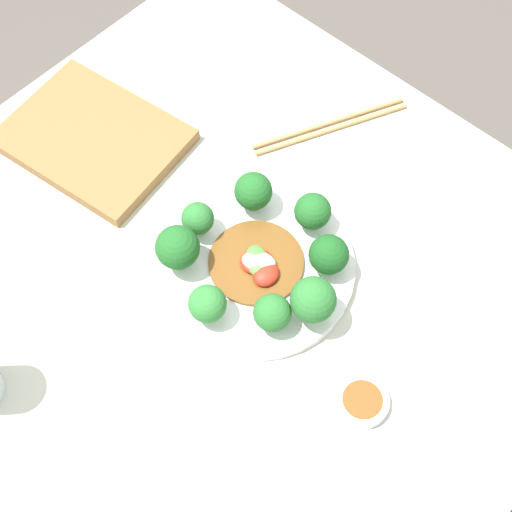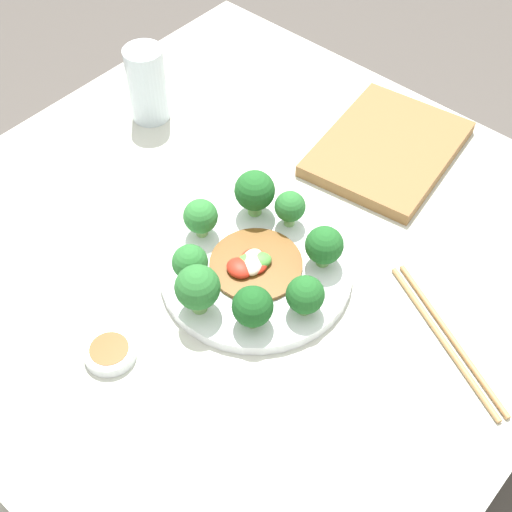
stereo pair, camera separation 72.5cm
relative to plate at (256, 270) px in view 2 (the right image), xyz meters
The scene contains 16 objects.
ground_plane 0.74m from the plate, 59.15° to the left, with size 8.00×8.00×0.00m, color #4C4742.
table 0.38m from the plate, 59.15° to the left, with size 0.88×0.88×0.73m.
plate is the anchor object (origin of this frame).
broccoli_north 0.10m from the plate, 93.69° to the left, with size 0.05×0.05×0.06m.
broccoli_southeast 0.10m from the plate, 45.36° to the right, with size 0.05×0.05×0.06m.
broccoli_northwest 0.10m from the plate, 142.80° to the left, with size 0.05×0.05×0.06m.
broccoli_south 0.10m from the plate, 98.80° to the right, with size 0.05×0.05×0.06m.
broccoli_northeast 0.11m from the plate, 42.39° to the left, with size 0.06×0.06×0.07m.
broccoli_west 0.11m from the plate, behind, with size 0.06×0.06×0.07m.
broccoli_east 0.10m from the plate, ahead, with size 0.04×0.04×0.05m.
broccoli_southwest 0.10m from the plate, 141.27° to the right, with size 0.05×0.05×0.06m.
stirfry_center 0.02m from the plate, 162.96° to the left, with size 0.12×0.12×0.02m.
drinking_glass 0.37m from the plate, 68.75° to the left, with size 0.06×0.06×0.12m.
chopsticks 0.26m from the plate, 72.61° to the right, with size 0.12×0.22×0.01m.
sauce_dish 0.22m from the plate, 167.11° to the left, with size 0.06×0.06×0.02m.
cutting_board 0.31m from the plate, ahead, with size 0.26×0.21×0.02m.
Camera 2 is at (-0.47, -0.44, 1.47)m, focal length 50.00 mm.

